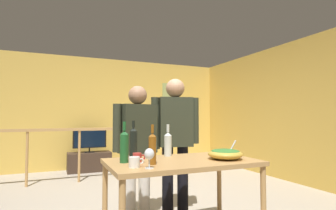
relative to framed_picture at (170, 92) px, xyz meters
The scene contains 18 objects.
ground_plane 3.87m from the framed_picture, 115.64° to the right, with size 8.19×8.19×0.00m, color #9E9384.
back_wall 1.58m from the framed_picture, behind, with size 5.48×0.10×2.53m, color gold.
side_wall_right 2.54m from the framed_picture, 59.66° to the right, with size 0.10×4.73×2.53m, color gold.
framed_picture is the anchor object (origin of this frame).
stair_railing 2.42m from the framed_picture, 145.39° to the right, with size 3.43×0.10×1.02m.
tv_console 2.59m from the framed_picture, behind, with size 0.90×0.40×0.40m, color #38281E.
flat_screen_tv 2.33m from the framed_picture, behind, with size 0.69×0.12×0.49m.
serving_table 4.49m from the framed_picture, 111.94° to the right, with size 1.36×0.78×0.77m.
salad_bowl 4.45m from the framed_picture, 106.46° to the right, with size 0.33×0.33×0.18m.
wine_glass 4.86m from the framed_picture, 115.32° to the right, with size 0.08×0.08×0.16m.
wine_bottle_amber 4.67m from the framed_picture, 115.24° to the right, with size 0.06×0.06×0.33m.
wine_bottle_clear 4.21m from the framed_picture, 113.68° to the right, with size 0.08×0.08×0.32m.
wine_bottle_green 4.61m from the framed_picture, 118.47° to the right, with size 0.08×0.08×0.36m.
wine_bottle_dark 4.36m from the framed_picture, 118.14° to the right, with size 0.07×0.07×0.36m.
mug_white 4.83m from the framed_picture, 116.79° to the right, with size 0.12×0.09×0.08m.
mug_red 4.64m from the framed_picture, 116.93° to the right, with size 0.11×0.08×0.09m.
person_standing_left 3.97m from the framed_picture, 118.81° to the right, with size 0.58×0.30×1.52m.
person_standing_right 3.75m from the framed_picture, 112.38° to the right, with size 0.57×0.30×1.62m.
Camera 1 is at (-1.23, -3.18, 1.16)m, focal length 28.46 mm.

